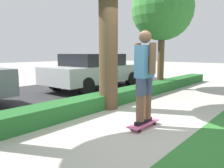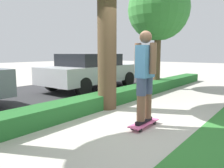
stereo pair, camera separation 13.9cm
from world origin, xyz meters
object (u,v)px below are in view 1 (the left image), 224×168
(tree_far, at_px, (162,10))
(parked_car_middle, at_px, (95,70))
(skateboard, at_px, (143,124))
(skater_person, at_px, (144,75))

(tree_far, distance_m, parked_car_middle, 3.52)
(parked_car_middle, bearing_deg, tree_far, -52.11)
(skateboard, relative_size, tree_far, 0.19)
(skateboard, height_order, parked_car_middle, parked_car_middle)
(tree_far, xyz_separation_m, parked_car_middle, (-1.66, 2.03, -2.35))
(skater_person, height_order, parked_car_middle, skater_person)
(skateboard, height_order, tree_far, tree_far)
(skater_person, bearing_deg, skateboard, 145.01)
(skater_person, relative_size, parked_car_middle, 0.41)
(skateboard, distance_m, tree_far, 5.71)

